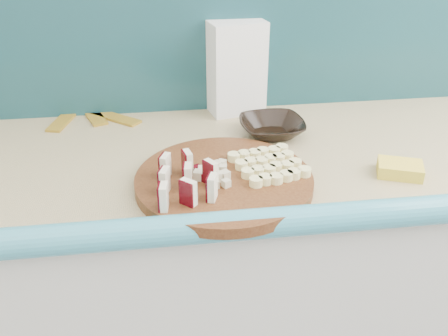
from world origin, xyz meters
name	(u,v)px	position (x,y,z in m)	size (l,w,h in m)	color
kitchen_counter	(163,299)	(0.10, 1.50, 0.46)	(2.20, 0.63, 0.91)	silver
backsplash	(144,22)	(0.10, 1.79, 1.16)	(2.20, 0.02, 0.50)	teal
cutting_board	(224,181)	(0.25, 1.35, 0.92)	(0.38, 0.38, 0.02)	#411F0E
apple_wedges	(185,179)	(0.17, 1.30, 0.96)	(0.12, 0.16, 0.05)	#F6E7C4
apple_chunks	(214,174)	(0.23, 1.34, 0.94)	(0.06, 0.07, 0.02)	beige
banana_slices	(269,165)	(0.36, 1.37, 0.94)	(0.16, 0.16, 0.02)	#FAEE98
brown_bowl	(272,128)	(0.41, 1.58, 0.93)	(0.17, 0.17, 0.04)	black
flour_bag	(235,67)	(0.34, 1.76, 1.04)	(0.15, 0.11, 0.25)	white
sponge	(400,169)	(0.65, 1.34, 0.92)	(0.10, 0.07, 0.03)	yellow
banana_peel	(90,116)	(-0.07, 1.76, 0.91)	(0.25, 0.21, 0.01)	#AF8D21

